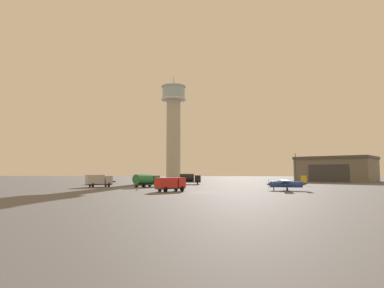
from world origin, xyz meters
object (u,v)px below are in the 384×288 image
Objects in this scene: airplane_blue at (287,184)px; control_tower at (174,125)px; truck_fuel_tanker_green at (146,180)px; truck_box_silver at (98,180)px; traffic_cone_near_left at (161,188)px; truck_box_red at (170,183)px; truck_flatbed_orange at (101,180)px; truck_fuel_tanker_black at (190,178)px; traffic_cone_near_right at (137,189)px; light_post_west at (296,165)px.

control_tower is at bearing -56.93° from airplane_blue.
truck_fuel_tanker_green is 1.18× the size of truck_box_silver.
traffic_cone_near_left is (5.43, -9.75, -1.43)m from truck_fuel_tanker_green.
truck_box_red is (9.99, -72.23, -21.57)m from control_tower.
truck_flatbed_orange is at bearing -112.09° from control_tower.
truck_fuel_tanker_black is 27.76m from truck_box_silver.
truck_fuel_tanker_green is 11.48× the size of traffic_cone_near_right.
truck_fuel_tanker_green is at bearing -12.62° from airplane_blue.
truck_box_silver is at bearing -151.85° from light_post_west.
truck_box_silver is 19.13m from traffic_cone_near_left.
truck_box_silver reaches higher than traffic_cone_near_left.
truck_fuel_tanker_black reaches higher than truck_flatbed_orange.
traffic_cone_near_right is (12.60, -12.57, -1.34)m from truck_box_silver.
truck_box_silver is (-19.67, 15.76, 0.16)m from truck_box_red.
airplane_blue is (31.99, -66.90, -21.71)m from control_tower.
airplane_blue is 36.67m from truck_fuel_tanker_black.
truck_flatbed_orange is 59.37m from light_post_west.
truck_box_silver is (-11.35, -0.68, -0.05)m from truck_fuel_tanker_green.
control_tower reaches higher than airplane_blue.
truck_fuel_tanker_black is (0.40, 34.95, 0.20)m from truck_box_red.
truck_fuel_tanker_black is (-21.61, 29.62, 0.33)m from airplane_blue.
traffic_cone_near_left is at bearing -133.75° from light_post_west.
truck_box_red is 8.78× the size of traffic_cone_near_right.
truck_box_silver is 0.65× the size of light_post_west.
truck_fuel_tanker_green is 49.26m from light_post_west.
truck_box_red is at bearing -66.66° from traffic_cone_near_left.
truck_fuel_tanker_green is 13.38m from traffic_cone_near_right.
truck_flatbed_orange is (-47.78, 28.02, -0.15)m from airplane_blue.
truck_flatbed_orange is 35.49m from traffic_cone_near_right.
truck_box_red is (-22.01, -5.33, 0.14)m from airplane_blue.
control_tower is 77.45× the size of traffic_cone_near_left.
light_post_west is (32.13, 8.75, 3.93)m from truck_fuel_tanker_black.
traffic_cone_near_left is (-3.29, -28.25, -1.41)m from truck_fuel_tanker_black.
truck_fuel_tanker_black is 9.48× the size of traffic_cone_near_right.
truck_box_silver is at bearing -6.54° from airplane_blue.
truck_box_red is at bearing -82.13° from control_tower.
control_tower is at bearing 146.14° from light_post_west.
airplane_blue is at bearing -3.15° from traffic_cone_near_left.
truck_flatbed_orange is 42.14m from truck_box_red.
control_tower reaches higher than traffic_cone_near_right.
light_post_west is at bearing -33.86° from control_tower.
light_post_west is (42.51, -28.53, -17.44)m from control_tower.
traffic_cone_near_left is at bearing 93.67° from truck_flatbed_orange.
control_tower is 4.38× the size of airplane_blue.
airplane_blue is at bearing 112.63° from truck_flatbed_orange.
truck_fuel_tanker_green is at bearing 74.84° from truck_box_red.
light_post_west is at bearing -97.82° from airplane_blue.
airplane_blue is 1.77× the size of truck_box_red.
control_tower reaches higher than truck_box_red.
truck_fuel_tanker_black reaches higher than airplane_blue.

